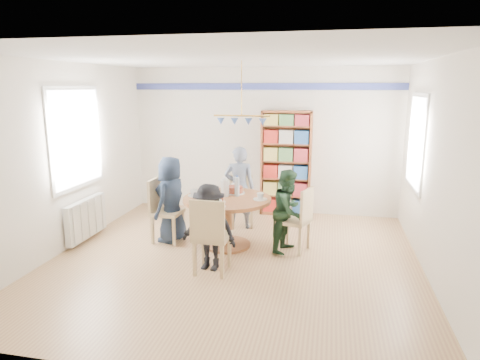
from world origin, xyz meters
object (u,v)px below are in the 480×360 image
(person_far, at_px, (239,188))
(chair_near, at_px, (210,233))
(chair_right, at_px, (299,217))
(chair_far, at_px, (241,198))
(person_near, at_px, (209,227))
(radiator, at_px, (86,218))
(dining_table, at_px, (227,210))
(chair_left, at_px, (162,207))
(person_right, at_px, (288,211))
(person_left, at_px, (171,199))
(bookshelf, at_px, (286,164))

(person_far, bearing_deg, chair_near, 82.38)
(chair_right, xyz_separation_m, chair_far, (-1.06, 1.00, -0.04))
(person_far, relative_size, person_near, 1.22)
(radiator, bearing_deg, dining_table, 5.48)
(dining_table, height_order, chair_left, chair_left)
(radiator, height_order, chair_near, chair_near)
(chair_right, distance_m, chair_near, 1.46)
(chair_left, bearing_deg, person_near, -41.00)
(radiator, height_order, person_far, person_far)
(chair_left, xyz_separation_m, person_right, (1.94, -0.01, 0.06))
(chair_near, bearing_deg, chair_far, 90.70)
(chair_near, height_order, person_left, person_left)
(chair_far, bearing_deg, chair_right, -43.40)
(person_right, bearing_deg, dining_table, 107.08)
(dining_table, distance_m, person_far, 0.90)
(bookshelf, bearing_deg, person_left, -131.30)
(person_left, distance_m, person_right, 1.80)
(radiator, distance_m, person_right, 3.12)
(person_right, height_order, bookshelf, bookshelf)
(chair_left, relative_size, person_far, 0.71)
(chair_far, xyz_separation_m, person_right, (0.90, -1.01, 0.13))
(person_right, bearing_deg, person_near, 149.56)
(person_right, bearing_deg, person_far, 62.86)
(radiator, relative_size, chair_left, 1.02)
(person_left, height_order, bookshelf, bookshelf)
(bookshelf, bearing_deg, person_far, -125.55)
(person_left, xyz_separation_m, person_far, (0.89, 0.84, 0.03))
(person_left, bearing_deg, chair_near, 52.45)
(chair_left, height_order, bookshelf, bookshelf)
(person_near, bearing_deg, radiator, 172.90)
(dining_table, xyz_separation_m, chair_left, (-1.03, 0.01, -0.02))
(person_near, bearing_deg, chair_right, 48.26)
(chair_far, height_order, person_left, person_left)
(dining_table, bearing_deg, person_far, 90.31)
(chair_left, height_order, chair_near, chair_near)
(person_far, bearing_deg, chair_right, 132.23)
(chair_near, distance_m, person_far, 1.91)
(radiator, distance_m, person_far, 2.48)
(radiator, distance_m, chair_far, 2.52)
(person_far, xyz_separation_m, bookshelf, (0.68, 0.94, 0.25))
(dining_table, height_order, bookshelf, bookshelf)
(chair_right, height_order, person_left, person_left)
(chair_far, relative_size, chair_near, 0.86)
(radiator, bearing_deg, chair_far, 29.14)
(person_left, distance_m, bookshelf, 2.39)
(chair_right, bearing_deg, person_near, -141.28)
(dining_table, relative_size, person_left, 0.98)
(chair_far, bearing_deg, person_right, -48.27)
(dining_table, distance_m, chair_left, 1.03)
(chair_far, bearing_deg, chair_left, -135.76)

